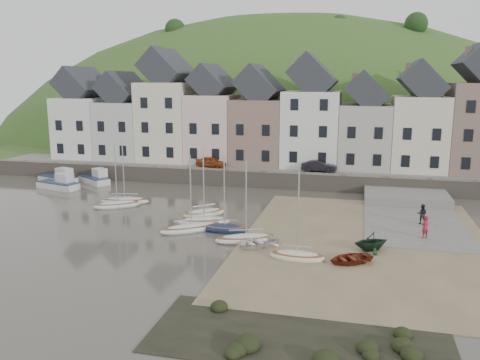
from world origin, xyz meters
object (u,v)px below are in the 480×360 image
(sailboat_0, at_px, (117,205))
(rowboat_red, at_px, (350,258))
(rowboat_green, at_px, (371,241))
(person_red, at_px, (425,227))
(person_dark, at_px, (422,214))
(car_right, at_px, (319,166))
(rowboat_white, at_px, (257,242))
(car_left, at_px, (211,162))

(sailboat_0, bearing_deg, rowboat_red, -23.94)
(rowboat_green, distance_m, person_red, 5.44)
(rowboat_green, relative_size, person_dark, 1.53)
(rowboat_green, relative_size, car_right, 0.65)
(rowboat_white, xyz_separation_m, person_dark, (12.08, 8.64, 0.56))
(sailboat_0, bearing_deg, person_red, -6.67)
(sailboat_0, relative_size, rowboat_white, 1.94)
(sailboat_0, xyz_separation_m, car_right, (17.60, 14.55, 1.98))
(rowboat_green, relative_size, person_red, 1.48)
(car_left, bearing_deg, person_red, -118.08)
(sailboat_0, bearing_deg, car_right, 39.58)
(sailboat_0, height_order, person_red, sailboat_0)
(rowboat_green, relative_size, rowboat_red, 0.84)
(rowboat_red, xyz_separation_m, person_dark, (5.53, 10.36, 0.58))
(person_dark, height_order, car_left, car_left)
(rowboat_white, distance_m, person_red, 12.82)
(rowboat_white, distance_m, car_left, 24.84)
(sailboat_0, distance_m, car_right, 22.92)
(rowboat_green, distance_m, person_dark, 8.65)
(car_right, bearing_deg, rowboat_green, -162.38)
(sailboat_0, distance_m, rowboat_green, 24.09)
(rowboat_white, bearing_deg, car_left, 156.42)
(rowboat_green, distance_m, car_right, 22.16)
(rowboat_green, distance_m, rowboat_red, 3.12)
(rowboat_white, height_order, rowboat_green, rowboat_green)
(rowboat_white, xyz_separation_m, car_right, (2.41, 22.49, 1.84))
(rowboat_green, bearing_deg, person_dark, 120.31)
(sailboat_0, xyz_separation_m, person_red, (27.07, -3.16, 0.72))
(rowboat_green, xyz_separation_m, person_red, (3.98, 3.70, 0.25))
(person_dark, bearing_deg, rowboat_red, 71.26)
(rowboat_white, distance_m, car_right, 22.70)
(person_dark, relative_size, car_right, 0.43)
(sailboat_0, xyz_separation_m, rowboat_green, (23.09, -6.86, 0.47))
(rowboat_green, height_order, car_right, car_right)
(car_right, bearing_deg, sailboat_0, 132.84)
(rowboat_red, relative_size, car_left, 0.83)
(car_right, bearing_deg, car_left, 93.25)
(person_red, relative_size, car_left, 0.47)
(sailboat_0, height_order, person_dark, sailboat_0)
(rowboat_white, distance_m, rowboat_green, 7.98)
(rowboat_green, xyz_separation_m, car_left, (-18.28, 21.41, 1.49))
(rowboat_red, distance_m, person_red, 8.42)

